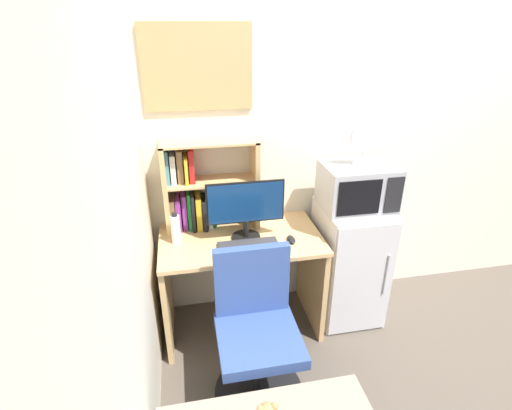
{
  "coord_description": "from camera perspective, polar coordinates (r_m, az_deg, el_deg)",
  "views": [
    {
      "loc": [
        -1.34,
        -2.6,
        2.11
      ],
      "look_at": [
        -0.9,
        -0.35,
        1.02
      ],
      "focal_mm": 27.29,
      "sensor_mm": 36.0,
      "label": 1
    }
  ],
  "objects": [
    {
      "name": "water_bottle",
      "position": [
        2.61,
        -11.68,
        -3.48
      ],
      "size": [
        0.06,
        0.06,
        0.22
      ],
      "color": "silver",
      "rests_on": "desk"
    },
    {
      "name": "microwave",
      "position": [
        2.77,
        14.67,
        2.59
      ],
      "size": [
        0.49,
        0.36,
        0.31
      ],
      "color": "#ADADB2",
      "rests_on": "mini_fridge"
    },
    {
      "name": "computer_mouse",
      "position": [
        2.62,
        5.18,
        -5.05
      ],
      "size": [
        0.05,
        0.11,
        0.03
      ],
      "primitive_type": "ellipsoid",
      "color": "black",
      "rests_on": "desk"
    },
    {
      "name": "monitor",
      "position": [
        2.55,
        -1.53,
        -0.26
      ],
      "size": [
        0.52,
        0.19,
        0.41
      ],
      "color": "black",
      "rests_on": "desk"
    },
    {
      "name": "desk_chair",
      "position": [
        2.45,
        0.09,
        -18.9
      ],
      "size": [
        0.55,
        0.55,
        0.94
      ],
      "color": "black",
      "rests_on": "ground_plane"
    },
    {
      "name": "keyboard",
      "position": [
        2.55,
        -1.12,
        -6.02
      ],
      "size": [
        0.4,
        0.15,
        0.02
      ],
      "primitive_type": "cube",
      "color": "#333338",
      "rests_on": "desk"
    },
    {
      "name": "desk",
      "position": [
        2.8,
        -2.16,
        -9.19
      ],
      "size": [
        1.1,
        0.63,
        0.77
      ],
      "color": "tan",
      "rests_on": "ground_plane"
    },
    {
      "name": "desk_fan",
      "position": [
        2.67,
        15.57,
        9.08
      ],
      "size": [
        0.19,
        0.11,
        0.29
      ],
      "color": "silver",
      "rests_on": "microwave"
    },
    {
      "name": "wall_left",
      "position": [
        1.32,
        -21.54,
        -14.73
      ],
      "size": [
        0.04,
        4.4,
        2.6
      ],
      "primitive_type": "cube",
      "color": "silver",
      "rests_on": "ground_plane"
    },
    {
      "name": "wall_corkboard",
      "position": [
        2.61,
        -8.58,
        19.3
      ],
      "size": [
        0.69,
        0.02,
        0.53
      ],
      "primitive_type": "cube",
      "color": "tan"
    },
    {
      "name": "wall_back",
      "position": [
        3.25,
        22.04,
        9.02
      ],
      "size": [
        6.4,
        0.04,
        2.6
      ],
      "primitive_type": "cube",
      "color": "silver",
      "rests_on": "ground_plane"
    },
    {
      "name": "mini_fridge",
      "position": [
        3.06,
        13.43,
        -8.17
      ],
      "size": [
        0.46,
        0.53,
        0.92
      ],
      "color": "silver",
      "rests_on": "ground_plane"
    },
    {
      "name": "hutch_bookshelf",
      "position": [
        2.71,
        -8.32,
        2.35
      ],
      "size": [
        0.65,
        0.23,
        0.63
      ],
      "color": "tan",
      "rests_on": "desk"
    }
  ]
}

